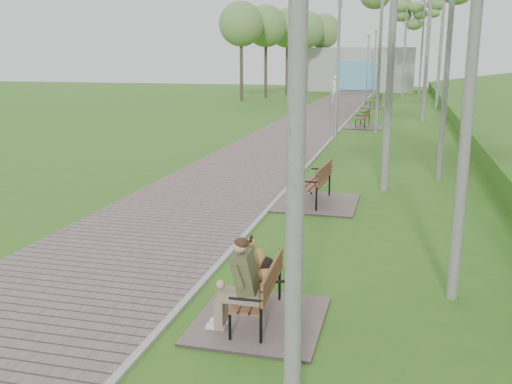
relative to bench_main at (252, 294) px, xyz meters
The scene contains 15 objects.
ground 1.61m from the bench_main, 131.04° to the right, with size 120.00×120.00×0.00m, color #326A1D.
walkway 20.51m from the bench_main, 97.78° to the left, with size 3.50×67.00×0.04m, color #665752.
kerb 20.35m from the bench_main, 92.89° to the left, with size 0.10×67.00×0.05m, color #999993.
building_north 49.88m from the bench_main, 92.90° to the left, with size 10.00×5.20×4.00m.
bench_main is the anchor object (origin of this frame).
bench_second 6.07m from the bench_main, 91.50° to the left, with size 1.86×2.07×1.14m.
bench_third 20.62m from the bench_main, 90.32° to the left, with size 1.73×1.92×1.06m.
bench_far 31.46m from the bench_main, 90.12° to the left, with size 1.82×2.02×1.12m.
lamp_post_near 6.22m from the bench_main, 96.55° to the left, with size 0.20×0.20×5.17m.
lamp_post_second 16.88m from the bench_main, 93.14° to the left, with size 0.21×0.21×5.35m.
lamp_post_third 34.56m from the bench_main, 91.45° to the left, with size 0.18×0.18×4.65m.
lamp_post_far 43.58m from the bench_main, 91.12° to the left, with size 0.21×0.21×5.35m.
pedestrian_near 35.59m from the bench_main, 95.08° to the left, with size 0.69×0.46×1.90m, color white.
birch_distant_a 41.50m from the bench_main, 87.90° to the left, with size 2.41×2.41×7.86m.
birch_distant_b 41.24m from the bench_main, 86.05° to the left, with size 2.24×2.24×9.31m.
Camera 1 is at (2.72, -5.21, 3.27)m, focal length 40.00 mm.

